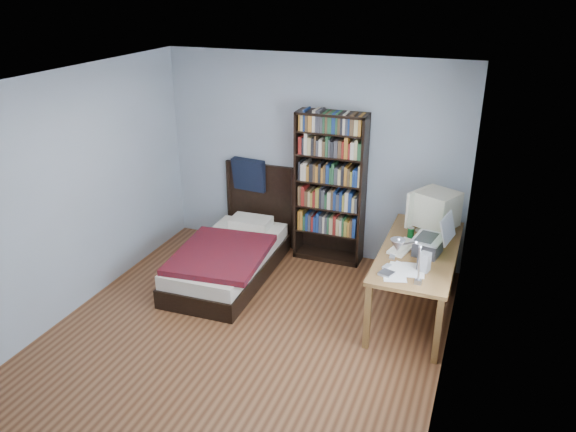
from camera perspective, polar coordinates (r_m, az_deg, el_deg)
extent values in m
plane|color=#522C18|center=(5.73, -4.56, -12.09)|extent=(4.20, 4.20, 0.00)
plane|color=white|center=(4.76, -5.53, 13.36)|extent=(4.20, 4.20, 0.00)
cube|color=#ABB9C9|center=(6.95, 2.47, 5.95)|extent=(3.80, 0.04, 2.50)
cube|color=#ABB9C9|center=(3.59, -19.87, -13.21)|extent=(3.80, 0.04, 2.50)
cube|color=#ABB9C9|center=(6.14, -21.25, 1.99)|extent=(0.04, 4.20, 2.50)
cube|color=#ABB9C9|center=(4.68, 16.56, -3.85)|extent=(0.04, 4.20, 2.50)
cube|color=white|center=(4.46, 16.51, -2.36)|extent=(0.01, 1.14, 1.14)
cube|color=white|center=(4.46, 16.43, -2.35)|extent=(0.01, 1.00, 1.00)
cube|color=brown|center=(5.91, 13.16, -3.50)|extent=(0.75, 1.74, 0.04)
cube|color=brown|center=(5.43, 8.07, -10.09)|extent=(0.06, 0.06, 0.69)
cube|color=brown|center=(5.36, 14.97, -11.20)|extent=(0.06, 0.06, 0.69)
cube|color=brown|center=(6.84, 11.22, -2.94)|extent=(0.06, 0.06, 0.69)
cube|color=brown|center=(6.79, 16.62, -3.73)|extent=(0.06, 0.06, 0.69)
cube|color=brown|center=(6.65, 13.71, -3.95)|extent=(0.69, 0.40, 0.68)
cube|color=beige|center=(6.32, 14.35, -1.46)|extent=(0.33, 0.31, 0.03)
cylinder|color=beige|center=(6.31, 14.39, -1.09)|extent=(0.10, 0.10, 0.06)
cube|color=beige|center=(6.22, 14.86, 0.72)|extent=(0.52, 0.51, 0.38)
cube|color=beige|center=(6.24, 13.05, 0.97)|extent=(0.20, 0.37, 0.40)
cube|color=#3974CF|center=(6.24, 12.91, 0.99)|extent=(0.14, 0.27, 0.26)
cube|color=#2D2D30|center=(5.80, 14.02, -3.03)|extent=(0.29, 0.32, 0.16)
cube|color=silver|center=(5.76, 14.11, -2.21)|extent=(0.33, 0.40, 0.02)
cube|color=#2D2D30|center=(5.75, 13.92, -2.08)|extent=(0.22, 0.31, 0.00)
cube|color=silver|center=(5.69, 15.93, -1.22)|extent=(0.15, 0.37, 0.26)
cube|color=#0CBF26|center=(5.69, 15.82, -1.20)|extent=(0.11, 0.30, 0.20)
cube|color=#99999E|center=(5.26, 13.07, -6.53)|extent=(0.06, 0.05, 0.04)
cylinder|color=#99999E|center=(5.10, 13.18, -4.74)|extent=(0.02, 0.14, 0.40)
cylinder|color=#99999E|center=(4.78, 12.23, -2.73)|extent=(0.17, 0.33, 0.20)
cone|color=#99999E|center=(4.63, 11.07, -2.94)|extent=(0.12, 0.12, 0.10)
cube|color=beige|center=(5.88, 11.59, -3.15)|extent=(0.27, 0.45, 0.04)
cube|color=gray|center=(5.45, 13.70, -4.57)|extent=(0.12, 0.12, 0.19)
cylinder|color=#073708|center=(6.10, 12.35, -1.72)|extent=(0.07, 0.07, 0.12)
ellipsoid|color=silver|center=(6.13, 13.12, -2.12)|extent=(0.06, 0.11, 0.04)
cube|color=silver|center=(5.68, 10.57, -4.04)|extent=(0.06, 0.11, 0.02)
cube|color=gray|center=(5.48, 10.00, -5.06)|extent=(0.08, 0.11, 0.02)
cube|color=gray|center=(5.35, 9.97, -5.78)|extent=(0.15, 0.15, 0.03)
cube|color=black|center=(6.94, 1.08, 3.20)|extent=(0.03, 0.30, 1.87)
cube|color=black|center=(6.73, 7.61, 2.34)|extent=(0.03, 0.30, 1.87)
cube|color=black|center=(6.56, 4.53, 10.34)|extent=(0.84, 0.30, 0.03)
cube|color=black|center=(7.19, 4.08, -4.00)|extent=(0.84, 0.30, 0.06)
cube|color=black|center=(6.95, 4.63, 3.16)|extent=(0.84, 0.02, 1.87)
cube|color=olive|center=(6.79, 4.25, 2.96)|extent=(0.76, 0.22, 1.67)
cube|color=black|center=(6.73, -6.05, -5.29)|extent=(0.97, 1.86, 0.22)
cube|color=beige|center=(6.65, -6.12, -3.84)|extent=(0.92, 1.79, 0.16)
cube|color=maroon|center=(6.40, -6.83, -3.87)|extent=(1.09, 1.28, 0.07)
cube|color=beige|center=(7.13, -3.79, -0.66)|extent=(0.51, 0.33, 0.12)
cube|color=black|center=(7.37, -2.72, 1.20)|extent=(0.98, 0.05, 1.10)
cylinder|color=black|center=(7.54, -5.98, 1.61)|extent=(0.06, 0.06, 1.10)
cylinder|color=black|center=(7.20, 0.57, 0.67)|extent=(0.06, 0.06, 1.10)
cube|color=black|center=(7.27, -3.96, 4.20)|extent=(0.46, 0.20, 0.43)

